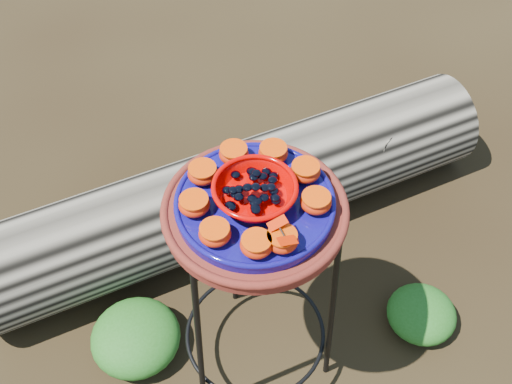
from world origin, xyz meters
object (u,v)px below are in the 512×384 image
object	(u,v)px
terracotta_saucer	(255,212)
red_bowl	(255,193)
cobalt_plate	(255,204)
driftwood_log	(237,192)
plant_stand	(255,297)

from	to	relation	value
terracotta_saucer	red_bowl	bearing A→B (deg)	0.00
cobalt_plate	driftwood_log	size ratio (longest dim) A/B	0.20
plant_stand	red_bowl	distance (m)	0.43
terracotta_saucer	cobalt_plate	bearing A→B (deg)	0.00
terracotta_saucer	driftwood_log	size ratio (longest dim) A/B	0.23
plant_stand	driftwood_log	size ratio (longest dim) A/B	0.39
terracotta_saucer	plant_stand	bearing A→B (deg)	0.00
cobalt_plate	plant_stand	bearing A→B (deg)	0.00
plant_stand	red_bowl	xyz separation A→B (m)	(0.00, 0.00, 0.43)
red_bowl	cobalt_plate	bearing A→B (deg)	0.00
plant_stand	driftwood_log	xyz separation A→B (m)	(0.10, 0.52, -0.18)
terracotta_saucer	red_bowl	world-z (taller)	red_bowl
cobalt_plate	red_bowl	size ratio (longest dim) A/B	2.00
cobalt_plate	red_bowl	xyz separation A→B (m)	(0.00, 0.00, 0.04)
cobalt_plate	red_bowl	bearing A→B (deg)	0.00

